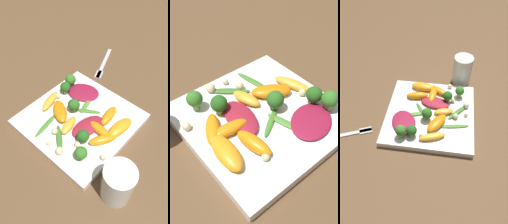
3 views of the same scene
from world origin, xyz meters
The scene contains 27 objects.
ground_plane centered at (0.00, 0.00, 0.00)m, with size 2.40×2.40×0.00m, color brown.
plate centered at (0.00, 0.00, 0.01)m, with size 0.26×0.26×0.02m.
radicchio_leaf_0 centered at (-0.04, 0.01, 0.02)m, with size 0.06×0.10×0.01m.
radicchio_leaf_1 centered at (0.05, -0.07, 0.02)m, with size 0.11×0.10×0.01m.
orange_segment_0 centered at (-0.06, -0.05, 0.03)m, with size 0.04×0.07×0.02m.
orange_segment_1 centered at (-0.10, -0.04, 0.03)m, with size 0.04×0.08×0.02m.
orange_segment_2 centered at (-0.09, 0.02, 0.03)m, with size 0.06×0.07×0.02m.
orange_segment_3 centered at (0.10, 0.02, 0.03)m, with size 0.05×0.08×0.02m.
orange_segment_4 centered at (0.05, 0.02, 0.03)m, with size 0.08×0.07×0.02m.
orange_segment_5 centered at (0.00, 0.04, 0.03)m, with size 0.04×0.06×0.02m.
orange_segment_6 centered at (-0.07, 0.00, 0.03)m, with size 0.07×0.03×0.02m.
broccoli_floret_0 centered at (0.03, -0.01, 0.04)m, with size 0.03×0.03×0.04m.
broccoli_floret_1 centered at (-0.08, 0.08, 0.04)m, with size 0.03×0.03×0.04m.
broccoli_floret_2 centered at (0.09, -0.04, 0.04)m, with size 0.03×0.03×0.04m.
broccoli_floret_3 centered at (0.10, -0.07, 0.04)m, with size 0.03×0.03×0.04m.
broccoli_floret_4 centered at (-0.05, 0.05, 0.04)m, with size 0.03×0.03×0.04m.
arugula_sprig_0 centered at (0.00, -0.03, 0.02)m, with size 0.07×0.05×0.01m.
arugula_sprig_1 centered at (-0.01, 0.08, 0.02)m, with size 0.07×0.06×0.01m.
arugula_sprig_2 centered at (0.05, 0.07, 0.02)m, with size 0.03×0.09×0.00m.
arugula_sprig_3 centered at (0.02, -0.05, 0.02)m, with size 0.03×0.07×0.01m.
macadamia_nut_0 centered at (-0.12, 0.05, 0.03)m, with size 0.01×0.01×0.01m.
macadamia_nut_1 centered at (0.00, 0.11, 0.02)m, with size 0.01×0.01×0.01m.
macadamia_nut_2 centered at (-0.05, 0.07, 0.03)m, with size 0.01×0.01×0.01m.
macadamia_nut_3 centered at (0.09, -0.01, 0.03)m, with size 0.01×0.01×0.01m.
macadamia_nut_4 centered at (0.01, 0.08, 0.03)m, with size 0.02×0.02×0.02m.
macadamia_nut_5 centered at (-0.04, 0.11, 0.03)m, with size 0.02×0.02×0.02m.
macadamia_nut_6 centered at (-0.06, -0.08, 0.03)m, with size 0.01×0.01×0.01m.
Camera 2 is at (-0.22, -0.24, 0.36)m, focal length 42.00 mm.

